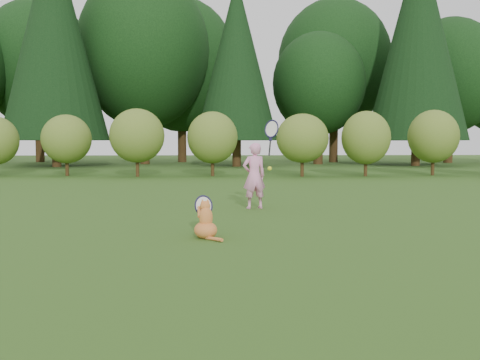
{
  "coord_description": "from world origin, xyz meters",
  "views": [
    {
      "loc": [
        -0.25,
        -8.68,
        1.36
      ],
      "look_at": [
        0.2,
        0.8,
        0.7
      ],
      "focal_mm": 40.0,
      "sensor_mm": 36.0,
      "label": 1
    }
  ],
  "objects": [
    {
      "name": "cat",
      "position": [
        -0.38,
        -1.07,
        0.29
      ],
      "size": [
        0.49,
        0.8,
        0.76
      ],
      "rotation": [
        0.0,
        0.0,
        0.26
      ],
      "color": "orange",
      "rests_on": "ground"
    },
    {
      "name": "tennis_ball",
      "position": [
        0.73,
        0.83,
        0.9
      ],
      "size": [
        0.08,
        0.08,
        0.08
      ],
      "color": "yellow",
      "rests_on": "ground"
    },
    {
      "name": "child",
      "position": [
        0.58,
        2.3,
        0.71
      ],
      "size": [
        0.8,
        0.56,
        2.04
      ],
      "rotation": [
        0.0,
        0.0,
        3.42
      ],
      "color": "#FA95C8",
      "rests_on": "ground"
    },
    {
      "name": "woodland_backdrop",
      "position": [
        0.0,
        23.0,
        7.5
      ],
      "size": [
        48.0,
        10.0,
        15.0
      ],
      "primitive_type": null,
      "color": "black",
      "rests_on": "ground"
    },
    {
      "name": "shrub_row",
      "position": [
        0.0,
        13.0,
        1.4
      ],
      "size": [
        28.0,
        3.0,
        2.8
      ],
      "primitive_type": null,
      "color": "olive",
      "rests_on": "ground"
    },
    {
      "name": "ground",
      "position": [
        0.0,
        0.0,
        0.0
      ],
      "size": [
        100.0,
        100.0,
        0.0
      ],
      "primitive_type": "plane",
      "color": "#2C4D15",
      "rests_on": "ground"
    }
  ]
}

